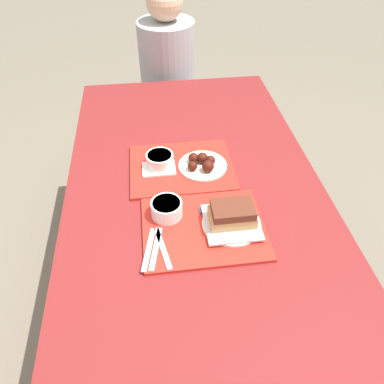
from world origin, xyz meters
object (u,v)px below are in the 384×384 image
brisket_sandwich_plate (232,218)px  wings_plate_far (202,164)px  person_seated_across (167,61)px  tray_near (203,228)px  bowl_coleslaw_near (167,208)px  tray_far (182,167)px  bowl_coleslaw_far (160,160)px

brisket_sandwich_plate → wings_plate_far: 0.32m
person_seated_across → tray_near: bearing=-89.4°
tray_near → bowl_coleslaw_near: bowl_coleslaw_near is taller
wings_plate_far → person_seated_across: 1.00m
brisket_sandwich_plate → wings_plate_far: bearing=99.2°
tray_far → bowl_coleslaw_near: bowl_coleslaw_near is taller
bowl_coleslaw_near → person_seated_across: (0.10, 1.24, -0.02)m
tray_near → tray_far: size_ratio=1.00×
brisket_sandwich_plate → wings_plate_far: brisket_sandwich_plate is taller
tray_far → brisket_sandwich_plate: size_ratio=2.05×
tray_near → wings_plate_far: wings_plate_far is taller
tray_near → tray_far: same height
bowl_coleslaw_near → brisket_sandwich_plate: size_ratio=0.54×
tray_far → person_seated_across: (0.02, 0.98, 0.01)m
bowl_coleslaw_near → person_seated_across: bearing=85.5°
wings_plate_far → person_seated_across: person_seated_across is taller
bowl_coleslaw_far → wings_plate_far: 0.17m
tray_near → bowl_coleslaw_near: 0.14m
tray_near → bowl_coleslaw_far: 0.36m
wings_plate_far → bowl_coleslaw_near: bearing=-123.2°
bowl_coleslaw_far → wings_plate_far: size_ratio=0.56×
bowl_coleslaw_near → person_seated_across: 1.24m
brisket_sandwich_plate → bowl_coleslaw_far: (-0.21, 0.34, -0.00)m
tray_far → wings_plate_far: wings_plate_far is taller
bowl_coleslaw_far → wings_plate_far: (0.16, -0.03, -0.01)m
tray_far → wings_plate_far: bearing=-10.7°
brisket_sandwich_plate → person_seated_across: 1.32m
tray_far → bowl_coleslaw_near: size_ratio=3.78×
tray_far → brisket_sandwich_plate: bearing=-68.4°
brisket_sandwich_plate → person_seated_across: person_seated_across is taller
brisket_sandwich_plate → wings_plate_far: (-0.05, 0.31, -0.02)m
bowl_coleslaw_near → person_seated_across: person_seated_across is taller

